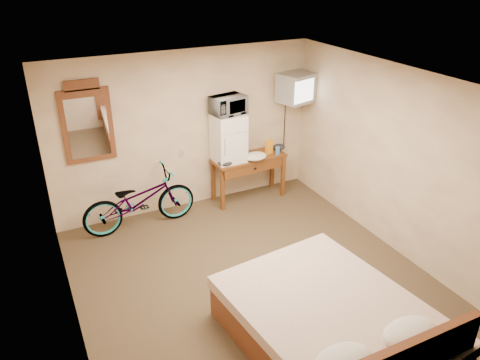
{
  "coord_description": "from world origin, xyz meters",
  "views": [
    {
      "loc": [
        -2.25,
        -4.19,
        3.72
      ],
      "look_at": [
        0.15,
        0.7,
        1.08
      ],
      "focal_mm": 35.0,
      "sensor_mm": 36.0,
      "label": 1
    }
  ],
  "objects_px": {
    "mini_fridge": "(228,138)",
    "crt_television": "(296,88)",
    "desk": "(250,165)",
    "microwave": "(228,105)",
    "wall_mirror": "(87,123)",
    "bed": "(335,328)",
    "blue_cup": "(278,151)",
    "bicycle": "(139,200)"
  },
  "relations": [
    {
      "from": "mini_fridge",
      "to": "crt_television",
      "type": "relative_size",
      "value": 1.16
    },
    {
      "from": "desk",
      "to": "mini_fridge",
      "type": "relative_size",
      "value": 1.62
    },
    {
      "from": "desk",
      "to": "crt_television",
      "type": "bearing_deg",
      "value": 1.16
    },
    {
      "from": "desk",
      "to": "mini_fridge",
      "type": "bearing_deg",
      "value": 171.69
    },
    {
      "from": "microwave",
      "to": "wall_mirror",
      "type": "height_order",
      "value": "wall_mirror"
    },
    {
      "from": "mini_fridge",
      "to": "bed",
      "type": "bearing_deg",
      "value": -96.67
    },
    {
      "from": "mini_fridge",
      "to": "crt_television",
      "type": "xyz_separation_m",
      "value": [
        1.19,
        -0.03,
        0.66
      ]
    },
    {
      "from": "microwave",
      "to": "blue_cup",
      "type": "bearing_deg",
      "value": -20.13
    },
    {
      "from": "microwave",
      "to": "wall_mirror",
      "type": "xyz_separation_m",
      "value": [
        -2.05,
        0.22,
        -0.05
      ]
    },
    {
      "from": "wall_mirror",
      "to": "desk",
      "type": "bearing_deg",
      "value": -6.4
    },
    {
      "from": "blue_cup",
      "to": "crt_television",
      "type": "height_order",
      "value": "crt_television"
    },
    {
      "from": "desk",
      "to": "bed",
      "type": "height_order",
      "value": "bed"
    },
    {
      "from": "bicycle",
      "to": "bed",
      "type": "bearing_deg",
      "value": -162.99
    },
    {
      "from": "blue_cup",
      "to": "bicycle",
      "type": "height_order",
      "value": "bicycle"
    },
    {
      "from": "microwave",
      "to": "bed",
      "type": "relative_size",
      "value": 0.22
    },
    {
      "from": "mini_fridge",
      "to": "blue_cup",
      "type": "distance_m",
      "value": 0.9
    },
    {
      "from": "bicycle",
      "to": "bed",
      "type": "distance_m",
      "value": 3.48
    },
    {
      "from": "desk",
      "to": "wall_mirror",
      "type": "xyz_separation_m",
      "value": [
        -2.4,
        0.27,
        1.0
      ]
    },
    {
      "from": "crt_television",
      "to": "bed",
      "type": "relative_size",
      "value": 0.28
    },
    {
      "from": "desk",
      "to": "microwave",
      "type": "bearing_deg",
      "value": 171.66
    },
    {
      "from": "mini_fridge",
      "to": "bicycle",
      "type": "distance_m",
      "value": 1.67
    },
    {
      "from": "blue_cup",
      "to": "desk",
      "type": "bearing_deg",
      "value": 171.01
    },
    {
      "from": "microwave",
      "to": "desk",
      "type": "bearing_deg",
      "value": -19.76
    },
    {
      "from": "blue_cup",
      "to": "crt_television",
      "type": "distance_m",
      "value": 1.05
    },
    {
      "from": "desk",
      "to": "bicycle",
      "type": "relative_size",
      "value": 0.73
    },
    {
      "from": "wall_mirror",
      "to": "mini_fridge",
      "type": "bearing_deg",
      "value": -6.08
    },
    {
      "from": "mini_fridge",
      "to": "desk",
      "type": "bearing_deg",
      "value": -8.31
    },
    {
      "from": "blue_cup",
      "to": "wall_mirror",
      "type": "xyz_separation_m",
      "value": [
        -2.88,
        0.34,
        0.8
      ]
    },
    {
      "from": "microwave",
      "to": "bed",
      "type": "xyz_separation_m",
      "value": [
        -0.4,
        -3.42,
        -1.37
      ]
    },
    {
      "from": "blue_cup",
      "to": "wall_mirror",
      "type": "height_order",
      "value": "wall_mirror"
    },
    {
      "from": "bicycle",
      "to": "microwave",
      "type": "bearing_deg",
      "value": -86.79
    },
    {
      "from": "bed",
      "to": "blue_cup",
      "type": "bearing_deg",
      "value": 69.57
    },
    {
      "from": "microwave",
      "to": "bed",
      "type": "height_order",
      "value": "microwave"
    },
    {
      "from": "desk",
      "to": "bed",
      "type": "bearing_deg",
      "value": -102.55
    },
    {
      "from": "bicycle",
      "to": "mini_fridge",
      "type": "bearing_deg",
      "value": -86.8
    },
    {
      "from": "mini_fridge",
      "to": "blue_cup",
      "type": "bearing_deg",
      "value": -8.7
    },
    {
      "from": "mini_fridge",
      "to": "microwave",
      "type": "xyz_separation_m",
      "value": [
        0.0,
        0.0,
        0.53
      ]
    },
    {
      "from": "microwave",
      "to": "bicycle",
      "type": "height_order",
      "value": "microwave"
    },
    {
      "from": "desk",
      "to": "blue_cup",
      "type": "bearing_deg",
      "value": -8.99
    },
    {
      "from": "microwave",
      "to": "wall_mirror",
      "type": "bearing_deg",
      "value": 162.51
    },
    {
      "from": "blue_cup",
      "to": "crt_television",
      "type": "bearing_deg",
      "value": 14.36
    },
    {
      "from": "blue_cup",
      "to": "bed",
      "type": "height_order",
      "value": "bed"
    }
  ]
}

